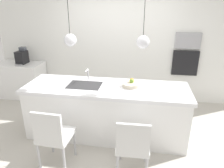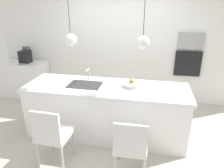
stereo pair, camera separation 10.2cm
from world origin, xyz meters
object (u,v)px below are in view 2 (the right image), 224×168
object	(u,v)px
fruit_bowl	(131,84)
microwave	(191,41)
coffee_machine	(25,56)
chair_near	(52,134)
chair_middle	(131,144)
oven	(188,64)

from	to	relation	value
fruit_bowl	microwave	distance (m)	1.93
coffee_machine	microwave	xyz separation A→B (m)	(3.80, 0.30, 0.44)
microwave	chair_near	xyz separation A→B (m)	(-2.08, -2.49, -0.93)
microwave	chair_middle	world-z (taller)	microwave
oven	chair_near	distance (m)	3.27
fruit_bowl	coffee_machine	distance (m)	2.96
chair_middle	coffee_machine	bearing A→B (deg)	142.09
microwave	chair_near	distance (m)	3.37
oven	chair_middle	bearing A→B (deg)	-111.47
fruit_bowl	chair_near	world-z (taller)	fruit_bowl
chair_near	oven	bearing A→B (deg)	50.19
microwave	oven	world-z (taller)	microwave
microwave	coffee_machine	bearing A→B (deg)	-175.52
oven	chair_middle	world-z (taller)	oven
microwave	chair_near	world-z (taller)	microwave
fruit_bowl	microwave	xyz separation A→B (m)	(1.10, 1.50, 0.50)
chair_near	fruit_bowl	bearing A→B (deg)	45.15
coffee_machine	oven	world-z (taller)	oven
fruit_bowl	chair_middle	distance (m)	1.09
fruit_bowl	coffee_machine	bearing A→B (deg)	155.90
coffee_machine	chair_near	world-z (taller)	coffee_machine
coffee_machine	microwave	distance (m)	3.83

